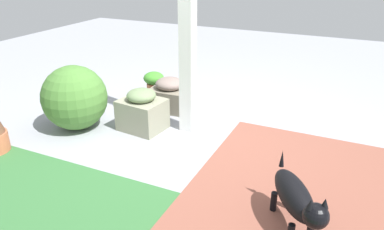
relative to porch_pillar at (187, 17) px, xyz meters
The scene contains 8 objects.
ground_plane 1.28m from the porch_pillar, 149.51° to the left, with size 12.00×12.00×0.00m, color #9699A2.
brick_path 2.02m from the porch_pillar, 149.94° to the left, with size 1.80×2.40×0.02m, color brown.
porch_pillar is the anchor object (origin of this frame).
stone_planter_nearest 1.23m from the porch_pillar, 43.26° to the right, with size 0.48×0.41×0.42m.
stone_planter_near 1.15m from the porch_pillar, 24.41° to the left, with size 0.52×0.45×0.48m.
round_shrub 1.54m from the porch_pillar, 22.98° to the left, with size 0.72×0.72×0.72m, color #497B34.
terracotta_pot_broad 1.57m from the porch_pillar, 40.78° to the right, with size 0.28×0.28×0.34m.
dog 2.10m from the porch_pillar, 139.25° to the left, with size 0.50×0.67×0.50m.
Camera 1 is at (-1.41, 3.31, 1.85)m, focal length 34.95 mm.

